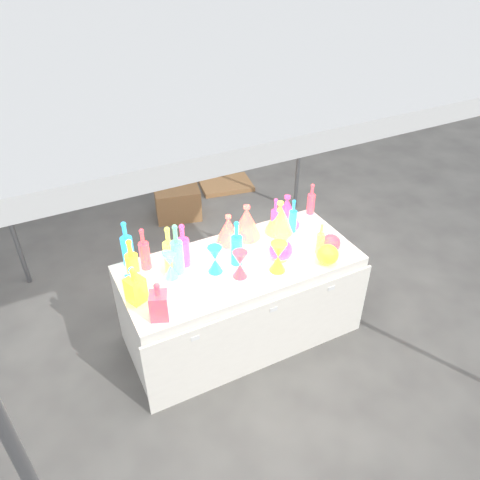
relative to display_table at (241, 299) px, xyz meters
name	(u,v)px	position (x,y,z in m)	size (l,w,h in m)	color
ground	(240,332)	(0.00, 0.01, -0.37)	(80.00, 80.00, 0.00)	slate
canopy_tent	(239,27)	(0.00, 0.02, 2.01)	(3.15, 3.15, 2.46)	gray
display_table	(241,299)	(0.00, 0.00, 0.00)	(1.84, 0.83, 0.75)	white
cardboard_box_closed	(178,203)	(0.20, 1.96, -0.19)	(0.50, 0.36, 0.36)	#A37449
cardboard_box_flat	(226,185)	(0.99, 2.35, -0.35)	(0.64, 0.46, 0.05)	#A37449
bottle_1	(127,244)	(-0.74, 0.36, 0.56)	(0.09, 0.09, 0.37)	#177F1C
bottle_2	(144,249)	(-0.65, 0.26, 0.55)	(0.08, 0.08, 0.35)	orange
bottle_3	(183,245)	(-0.38, 0.17, 0.55)	(0.09, 0.09, 0.36)	blue
bottle_4	(169,249)	(-0.50, 0.15, 0.56)	(0.09, 0.09, 0.38)	#126073
bottle_5	(177,249)	(-0.45, 0.11, 0.58)	(0.09, 0.09, 0.41)	#A32056
bottle_6	(132,261)	(-0.77, 0.16, 0.55)	(0.09, 0.09, 0.35)	red
bottle_7	(237,243)	(-0.03, 0.01, 0.56)	(0.09, 0.09, 0.37)	#177F1C
decanter_0	(135,285)	(-0.81, -0.05, 0.51)	(0.11, 0.11, 0.27)	red
decanter_1	(159,300)	(-0.72, -0.27, 0.52)	(0.12, 0.12, 0.28)	orange
decanter_2	(133,282)	(-0.81, -0.01, 0.50)	(0.10, 0.10, 0.26)	#177F1C
hourglass_0	(240,264)	(-0.08, -0.14, 0.48)	(0.11, 0.11, 0.21)	orange
hourglass_2	(281,248)	(0.29, -0.10, 0.48)	(0.10, 0.10, 0.20)	#126073
hourglass_3	(170,265)	(-0.52, 0.07, 0.48)	(0.11, 0.11, 0.22)	#A32056
hourglass_4	(278,257)	(0.20, -0.20, 0.50)	(0.12, 0.12, 0.24)	red
hourglass_5	(215,260)	(-0.21, -0.01, 0.48)	(0.11, 0.11, 0.22)	#177F1C
globe_0	(327,256)	(0.57, -0.30, 0.44)	(0.16, 0.16, 0.13)	red
globe_2	(331,244)	(0.69, -0.18, 0.44)	(0.15, 0.15, 0.12)	orange
globe_3	(281,251)	(0.29, -0.09, 0.45)	(0.18, 0.18, 0.14)	blue
lampshade_0	(228,229)	(0.04, 0.28, 0.50)	(0.21, 0.21, 0.24)	yellow
lampshade_1	(247,221)	(0.20, 0.29, 0.52)	(0.24, 0.24, 0.28)	yellow
lampshade_2	(287,211)	(0.57, 0.29, 0.51)	(0.23, 0.23, 0.27)	blue
lampshade_3	(280,217)	(0.47, 0.23, 0.51)	(0.24, 0.24, 0.28)	#126073
bottle_8	(293,216)	(0.57, 0.18, 0.52)	(0.07, 0.07, 0.30)	#177F1C
bottle_9	(311,199)	(0.86, 0.35, 0.52)	(0.06, 0.06, 0.29)	orange
bottle_10	(275,215)	(0.44, 0.24, 0.53)	(0.07, 0.07, 0.31)	blue
bottle_11	(321,238)	(0.60, -0.16, 0.51)	(0.06, 0.06, 0.26)	#126073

